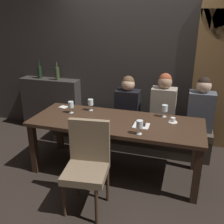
% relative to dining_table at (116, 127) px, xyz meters
% --- Properties ---
extents(ground, '(9.00, 9.00, 0.00)m').
position_rel_dining_table_xyz_m(ground, '(0.00, 0.00, -0.65)').
color(ground, black).
extents(back_wall_tiled, '(6.00, 0.12, 3.00)m').
position_rel_dining_table_xyz_m(back_wall_tiled, '(0.00, 1.22, 0.85)').
color(back_wall_tiled, '#383330').
rests_on(back_wall_tiled, ground).
extents(back_counter, '(1.10, 0.28, 0.95)m').
position_rel_dining_table_xyz_m(back_counter, '(-1.55, 1.04, -0.18)').
color(back_counter, '#2F2B29').
rests_on(back_counter, ground).
extents(dining_table, '(2.20, 0.84, 0.74)m').
position_rel_dining_table_xyz_m(dining_table, '(0.00, 0.00, 0.00)').
color(dining_table, '#342217').
rests_on(dining_table, ground).
extents(banquette_bench, '(2.50, 0.44, 0.45)m').
position_rel_dining_table_xyz_m(banquette_bench, '(0.00, 0.70, -0.42)').
color(banquette_bench, '#312A23').
rests_on(banquette_bench, ground).
extents(chair_near_side, '(0.49, 0.49, 0.98)m').
position_rel_dining_table_xyz_m(chair_near_side, '(-0.10, -0.72, -0.09)').
color(chair_near_side, '#3D281C').
rests_on(chair_near_side, ground).
extents(diner_redhead, '(0.36, 0.24, 0.72)m').
position_rel_dining_table_xyz_m(diner_redhead, '(-0.02, 0.70, 0.14)').
color(diner_redhead, black).
rests_on(diner_redhead, banquette_bench).
extents(diner_bearded, '(0.36, 0.24, 0.79)m').
position_rel_dining_table_xyz_m(diner_bearded, '(0.52, 0.73, 0.17)').
color(diner_bearded, '#9E9384').
rests_on(diner_bearded, banquette_bench).
extents(diner_far_end, '(0.36, 0.24, 0.78)m').
position_rel_dining_table_xyz_m(diner_far_end, '(1.05, 0.71, 0.17)').
color(diner_far_end, '#4C515B').
rests_on(diner_far_end, banquette_bench).
extents(wine_bottle_dark_red, '(0.08, 0.08, 0.33)m').
position_rel_dining_table_xyz_m(wine_bottle_dark_red, '(-1.74, 1.04, 0.42)').
color(wine_bottle_dark_red, black).
rests_on(wine_bottle_dark_red, back_counter).
extents(wine_bottle_pale_label, '(0.08, 0.08, 0.33)m').
position_rel_dining_table_xyz_m(wine_bottle_pale_label, '(-1.37, 1.01, 0.42)').
color(wine_bottle_pale_label, '#384728').
rests_on(wine_bottle_pale_label, back_counter).
extents(wine_glass_center_back, '(0.08, 0.08, 0.16)m').
position_rel_dining_table_xyz_m(wine_glass_center_back, '(0.36, -0.30, 0.20)').
color(wine_glass_center_back, silver).
rests_on(wine_glass_center_back, dining_table).
extents(wine_glass_near_left, '(0.08, 0.08, 0.16)m').
position_rel_dining_table_xyz_m(wine_glass_near_left, '(-0.67, 0.09, 0.20)').
color(wine_glass_near_left, silver).
rests_on(wine_glass_near_left, dining_table).
extents(wine_glass_near_right, '(0.08, 0.08, 0.16)m').
position_rel_dining_table_xyz_m(wine_glass_near_right, '(0.58, 0.32, 0.20)').
color(wine_glass_near_right, silver).
rests_on(wine_glass_near_right, dining_table).
extents(wine_glass_far_left, '(0.08, 0.08, 0.16)m').
position_rel_dining_table_xyz_m(wine_glass_far_left, '(-0.45, 0.27, 0.20)').
color(wine_glass_far_left, silver).
rests_on(wine_glass_far_left, dining_table).
extents(espresso_cup, '(0.12, 0.12, 0.06)m').
position_rel_dining_table_xyz_m(espresso_cup, '(0.70, 0.16, 0.11)').
color(espresso_cup, white).
rests_on(espresso_cup, dining_table).
extents(dessert_plate, '(0.19, 0.19, 0.05)m').
position_rel_dining_table_xyz_m(dessert_plate, '(0.35, -0.07, 0.10)').
color(dessert_plate, white).
rests_on(dessert_plate, dining_table).
extents(folded_napkin, '(0.13, 0.13, 0.01)m').
position_rel_dining_table_xyz_m(folded_napkin, '(-0.89, 0.27, 0.09)').
color(folded_napkin, silver).
rests_on(folded_napkin, dining_table).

